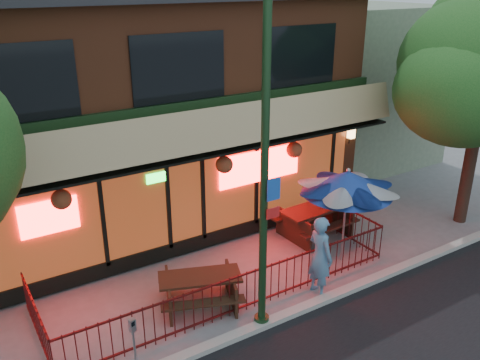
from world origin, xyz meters
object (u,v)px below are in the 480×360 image
at_px(parking_meter_near, 134,338).
at_px(street_light, 264,191).
at_px(picnic_table_right, 315,217).
at_px(picnic_table_left, 200,286).
at_px(patio_umbrella, 348,182).
at_px(pedestrian, 320,256).

bearing_deg(parking_meter_near, street_light, 0.06).
bearing_deg(picnic_table_right, parking_meter_near, -158.29).
height_order(picnic_table_left, picnic_table_right, picnic_table_right).
height_order(street_light, picnic_table_left, street_light).
bearing_deg(picnic_table_right, patio_umbrella, -101.32).
relative_size(patio_umbrella, parking_meter_near, 2.03).
xyz_separation_m(street_light, patio_umbrella, (3.30, 1.10, -0.93)).
relative_size(picnic_table_left, pedestrian, 1.11).
xyz_separation_m(street_light, picnic_table_left, (-0.80, 1.30, -2.63)).
relative_size(picnic_table_right, patio_umbrella, 0.81).
bearing_deg(picnic_table_left, street_light, -58.34).
bearing_deg(street_light, patio_umbrella, 18.46).
xyz_separation_m(pedestrian, parking_meter_near, (-4.65, -0.27, -0.13)).
height_order(picnic_table_left, pedestrian, pedestrian).
distance_m(patio_umbrella, parking_meter_near, 6.40).
height_order(picnic_table_right, pedestrian, pedestrian).
xyz_separation_m(picnic_table_right, patio_umbrella, (-0.29, -1.46, 1.64)).
relative_size(picnic_table_right, parking_meter_near, 1.65).
xyz_separation_m(picnic_table_left, picnic_table_right, (4.40, 1.27, 0.06)).
bearing_deg(pedestrian, patio_umbrella, -61.11).
bearing_deg(pedestrian, picnic_table_left, 68.18).
bearing_deg(street_light, picnic_table_left, 121.66).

